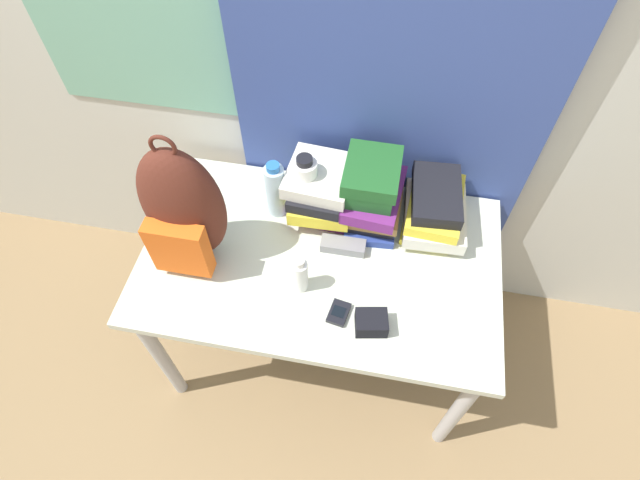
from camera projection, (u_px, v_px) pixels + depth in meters
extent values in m
plane|color=#8C704C|center=(304.00, 424.00, 2.04)|extent=(12.00, 12.00, 0.00)
cube|color=beige|center=(348.00, 33.00, 1.48)|extent=(6.00, 0.05, 2.50)
cube|color=#75B299|center=(187.00, 5.00, 1.47)|extent=(1.10, 0.01, 0.80)
cube|color=#384C93|center=(396.00, 49.00, 1.43)|extent=(1.02, 0.04, 2.50)
cube|color=beige|center=(320.00, 260.00, 1.68)|extent=(1.20, 0.73, 0.03)
cylinder|color=#B2B2B7|center=(161.00, 357.00, 1.85)|extent=(0.05, 0.05, 0.68)
cylinder|color=#B2B2B7|center=(457.00, 411.00, 1.74)|extent=(0.05, 0.05, 0.68)
cylinder|color=#B2B2B7|center=(212.00, 226.00, 2.20)|extent=(0.05, 0.05, 0.68)
cylinder|color=#B2B2B7|center=(461.00, 265.00, 2.09)|extent=(0.05, 0.05, 0.68)
ellipsoid|color=#512319|center=(184.00, 205.00, 1.50)|extent=(0.26, 0.16, 0.46)
cube|color=#E05B19|center=(180.00, 249.00, 1.52)|extent=(0.18, 0.06, 0.21)
torus|color=#512319|center=(163.00, 146.00, 1.30)|extent=(0.08, 0.01, 0.08)
cube|color=#6B2370|center=(325.00, 202.00, 1.78)|extent=(0.21, 0.22, 0.05)
cube|color=yellow|center=(323.00, 193.00, 1.73)|extent=(0.21, 0.28, 0.05)
cube|color=black|center=(321.00, 184.00, 1.69)|extent=(0.19, 0.27, 0.04)
cube|color=silver|center=(320.00, 176.00, 1.65)|extent=(0.23, 0.24, 0.05)
cube|color=navy|center=(371.00, 213.00, 1.76)|extent=(0.19, 0.28, 0.03)
cube|color=black|center=(369.00, 207.00, 1.74)|extent=(0.20, 0.23, 0.03)
cube|color=olive|center=(373.00, 198.00, 1.72)|extent=(0.20, 0.27, 0.04)
cube|color=#6B2370|center=(374.00, 194.00, 1.68)|extent=(0.20, 0.28, 0.05)
cube|color=#1E5623|center=(372.00, 183.00, 1.64)|extent=(0.16, 0.21, 0.06)
cube|color=#1E5623|center=(372.00, 171.00, 1.60)|extent=(0.18, 0.22, 0.05)
cube|color=yellow|center=(428.00, 218.00, 1.75)|extent=(0.18, 0.26, 0.03)
cube|color=silver|center=(434.00, 215.00, 1.71)|extent=(0.21, 0.28, 0.05)
cube|color=yellow|center=(435.00, 204.00, 1.67)|extent=(0.19, 0.29, 0.04)
cube|color=black|center=(437.00, 194.00, 1.64)|extent=(0.17, 0.26, 0.05)
cylinder|color=silver|center=(276.00, 191.00, 1.70)|extent=(0.07, 0.07, 0.21)
cylinder|color=#286BB7|center=(273.00, 167.00, 1.61)|extent=(0.04, 0.04, 0.02)
cylinder|color=white|center=(305.00, 189.00, 1.68)|extent=(0.08, 0.08, 0.25)
cylinder|color=black|center=(304.00, 161.00, 1.57)|extent=(0.05, 0.05, 0.02)
cylinder|color=white|center=(300.00, 276.00, 1.55)|extent=(0.05, 0.05, 0.13)
cylinder|color=white|center=(299.00, 263.00, 1.49)|extent=(0.03, 0.03, 0.02)
cube|color=black|center=(339.00, 313.00, 1.54)|extent=(0.07, 0.09, 0.02)
cube|color=black|center=(339.00, 312.00, 1.54)|extent=(0.05, 0.04, 0.00)
cube|color=gray|center=(343.00, 246.00, 1.68)|extent=(0.15, 0.06, 0.04)
cube|color=black|center=(371.00, 323.00, 1.50)|extent=(0.11, 0.09, 0.06)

